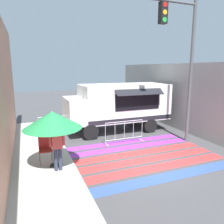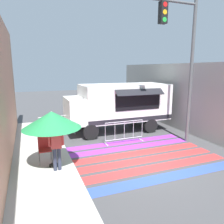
{
  "view_description": "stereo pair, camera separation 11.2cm",
  "coord_description": "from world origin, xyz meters",
  "px_view_note": "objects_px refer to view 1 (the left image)",
  "views": [
    {
      "loc": [
        -4.28,
        -6.96,
        3.64
      ],
      "look_at": [
        -0.33,
        2.94,
        1.5
      ],
      "focal_mm": 35.0,
      "sensor_mm": 36.0,
      "label": 1
    },
    {
      "loc": [
        -4.18,
        -7.0,
        3.64
      ],
      "look_at": [
        -0.33,
        2.94,
        1.5
      ],
      "focal_mm": 35.0,
      "sensor_mm": 36.0,
      "label": 2
    }
  ],
  "objects_px": {
    "food_truck": "(117,103)",
    "patio_umbrella": "(53,120)",
    "folding_chair": "(45,147)",
    "barricade_front": "(124,132)",
    "traffic_signal_pole": "(175,45)",
    "vendor_person": "(57,143)",
    "barricade_side": "(57,126)"
  },
  "relations": [
    {
      "from": "vendor_person",
      "to": "barricade_front",
      "type": "height_order",
      "value": "vendor_person"
    },
    {
      "from": "food_truck",
      "to": "patio_umbrella",
      "type": "height_order",
      "value": "food_truck"
    },
    {
      "from": "patio_umbrella",
      "to": "vendor_person",
      "type": "bearing_deg",
      "value": -78.52
    },
    {
      "from": "patio_umbrella",
      "to": "barricade_side",
      "type": "xyz_separation_m",
      "value": [
        0.68,
        4.22,
        -1.32
      ]
    },
    {
      "from": "barricade_front",
      "to": "barricade_side",
      "type": "xyz_separation_m",
      "value": [
        -2.94,
        2.43,
        -0.0
      ]
    },
    {
      "from": "patio_umbrella",
      "to": "barricade_front",
      "type": "distance_m",
      "value": 4.25
    },
    {
      "from": "patio_umbrella",
      "to": "folding_chair",
      "type": "height_order",
      "value": "patio_umbrella"
    },
    {
      "from": "traffic_signal_pole",
      "to": "barricade_front",
      "type": "xyz_separation_m",
      "value": [
        -2.05,
        0.95,
        -4.15
      ]
    },
    {
      "from": "traffic_signal_pole",
      "to": "patio_umbrella",
      "type": "distance_m",
      "value": 6.39
    },
    {
      "from": "traffic_signal_pole",
      "to": "barricade_front",
      "type": "relative_size",
      "value": 3.38
    },
    {
      "from": "folding_chair",
      "to": "barricade_front",
      "type": "relative_size",
      "value": 0.48
    },
    {
      "from": "food_truck",
      "to": "traffic_signal_pole",
      "type": "xyz_separation_m",
      "value": [
        1.57,
        -3.08,
        3.06
      ]
    },
    {
      "from": "traffic_signal_pole",
      "to": "folding_chair",
      "type": "relative_size",
      "value": 7.05
    },
    {
      "from": "traffic_signal_pole",
      "to": "folding_chair",
      "type": "height_order",
      "value": "traffic_signal_pole"
    },
    {
      "from": "vendor_person",
      "to": "barricade_front",
      "type": "bearing_deg",
      "value": 19.28
    },
    {
      "from": "folding_chair",
      "to": "barricade_side",
      "type": "xyz_separation_m",
      "value": [
        0.94,
        3.68,
        -0.17
      ]
    },
    {
      "from": "vendor_person",
      "to": "barricade_side",
      "type": "distance_m",
      "value": 4.65
    },
    {
      "from": "barricade_front",
      "to": "food_truck",
      "type": "bearing_deg",
      "value": 77.32
    },
    {
      "from": "food_truck",
      "to": "barricade_side",
      "type": "bearing_deg",
      "value": 174.91
    },
    {
      "from": "traffic_signal_pole",
      "to": "patio_umbrella",
      "type": "height_order",
      "value": "traffic_signal_pole"
    },
    {
      "from": "traffic_signal_pole",
      "to": "barricade_front",
      "type": "height_order",
      "value": "traffic_signal_pole"
    },
    {
      "from": "food_truck",
      "to": "patio_umbrella",
      "type": "bearing_deg",
      "value": -136.26
    },
    {
      "from": "folding_chair",
      "to": "vendor_person",
      "type": "bearing_deg",
      "value": -77.86
    },
    {
      "from": "vendor_person",
      "to": "barricade_side",
      "type": "relative_size",
      "value": 0.87
    },
    {
      "from": "food_truck",
      "to": "folding_chair",
      "type": "height_order",
      "value": "food_truck"
    },
    {
      "from": "traffic_signal_pole",
      "to": "barricade_side",
      "type": "relative_size",
      "value": 3.43
    },
    {
      "from": "food_truck",
      "to": "folding_chair",
      "type": "bearing_deg",
      "value": -142.22
    },
    {
      "from": "folding_chair",
      "to": "barricade_side",
      "type": "height_order",
      "value": "folding_chair"
    },
    {
      "from": "traffic_signal_pole",
      "to": "barricade_front",
      "type": "bearing_deg",
      "value": 155.06
    },
    {
      "from": "food_truck",
      "to": "vendor_person",
      "type": "height_order",
      "value": "food_truck"
    },
    {
      "from": "patio_umbrella",
      "to": "folding_chair",
      "type": "distance_m",
      "value": 1.3
    },
    {
      "from": "traffic_signal_pole",
      "to": "food_truck",
      "type": "bearing_deg",
      "value": 117.1
    }
  ]
}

